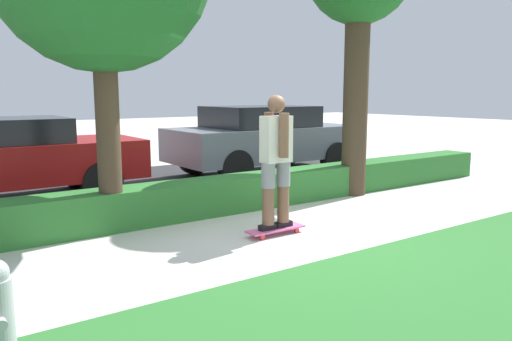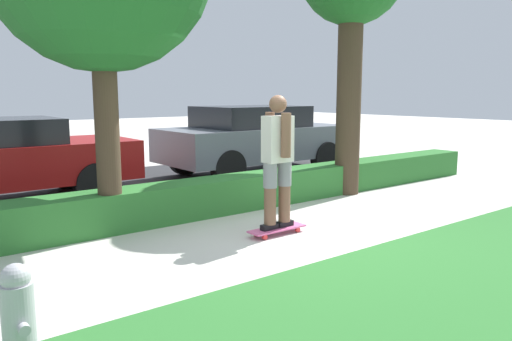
% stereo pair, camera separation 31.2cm
% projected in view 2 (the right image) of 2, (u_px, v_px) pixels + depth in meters
% --- Properties ---
extents(ground_plane, '(60.00, 60.00, 0.00)m').
position_uv_depth(ground_plane, '(286.00, 235.00, 6.42)').
color(ground_plane, beige).
extents(street_asphalt, '(12.44, 5.00, 0.01)m').
position_uv_depth(street_asphalt, '(144.00, 187.00, 9.70)').
color(street_asphalt, '#2D2D30').
rests_on(street_asphalt, ground_plane).
extents(hedge_row, '(12.44, 0.60, 0.53)m').
position_uv_depth(hedge_row, '(217.00, 195.00, 7.63)').
color(hedge_row, '#2D702D').
rests_on(hedge_row, ground_plane).
extents(skateboard, '(0.81, 0.24, 0.09)m').
position_uv_depth(skateboard, '(277.00, 229.00, 6.45)').
color(skateboard, '#DB5B93').
rests_on(skateboard, ground_plane).
extents(skater_person, '(0.50, 0.44, 1.70)m').
position_uv_depth(skater_person, '(278.00, 158.00, 6.30)').
color(skater_person, black).
rests_on(skater_person, skateboard).
extents(parked_car_middle, '(4.34, 1.96, 1.53)m').
position_uv_depth(parked_car_middle, '(255.00, 138.00, 11.18)').
color(parked_car_middle, slate).
rests_on(parked_car_middle, ground_plane).
extents(fire_hydrant, '(0.20, 0.33, 0.76)m').
position_uv_depth(fire_hydrant, '(19.00, 321.00, 3.15)').
color(fire_hydrant, '#ADADB2').
rests_on(fire_hydrant, ground_plane).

